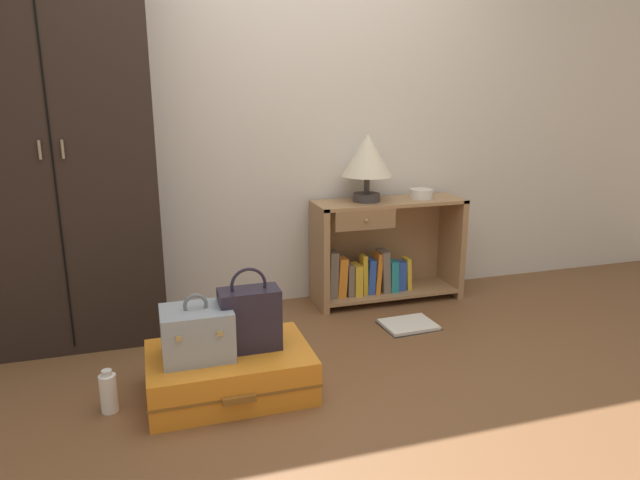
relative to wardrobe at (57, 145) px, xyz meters
The scene contains 11 objects.
ground_plane 2.00m from the wardrobe, 45.44° to the right, with size 9.00×9.00×0.00m, color brown.
back_wall 1.24m from the wardrobe, 13.96° to the left, with size 6.40×0.10×2.60m, color silver.
wardrobe is the anchor object (origin of this frame).
bookshelf 2.00m from the wardrobe, ahead, with size 0.97×0.33×0.66m.
table_lamp 1.74m from the wardrobe, ahead, with size 0.32×0.32×0.42m.
bowl 2.15m from the wardrobe, ahead, with size 0.15×0.15×0.06m, color silver.
suitcase_large 1.47m from the wardrobe, 49.86° to the right, with size 0.73×0.51×0.21m.
train_case 1.28m from the wardrobe, 56.03° to the right, with size 0.31×0.25×0.29m.
handbag 1.38m from the wardrobe, 45.99° to the right, with size 0.27×0.14×0.38m.
bottle 1.31m from the wardrobe, 77.13° to the right, with size 0.07×0.07×0.19m.
open_book_on_floor 2.15m from the wardrobe, 12.44° to the right, with size 0.33×0.27×0.02m.
Camera 1 is at (-0.79, -2.03, 1.35)m, focal length 32.23 mm.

